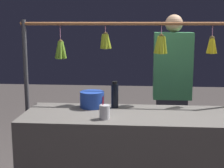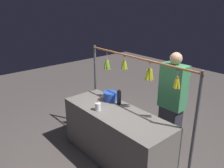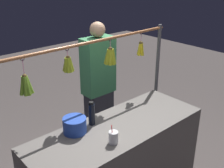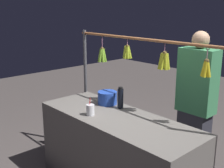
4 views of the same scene
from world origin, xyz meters
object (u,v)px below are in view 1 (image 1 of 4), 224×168
object	(u,v)px
vendor_person	(172,95)
water_bottle	(115,95)
blue_bucket	(92,99)
drink_cup	(105,112)

from	to	relation	value
vendor_person	water_bottle	bearing A→B (deg)	46.45
blue_bucket	vendor_person	xyz separation A→B (m)	(-0.81, -0.63, -0.08)
water_bottle	drink_cup	distance (m)	0.40
water_bottle	blue_bucket	bearing A→B (deg)	2.46
blue_bucket	vendor_person	bearing A→B (deg)	-141.92
blue_bucket	drink_cup	distance (m)	0.42
water_bottle	drink_cup	size ratio (longest dim) A/B	1.33
vendor_person	drink_cup	bearing A→B (deg)	57.45
drink_cup	blue_bucket	bearing A→B (deg)	-67.63
water_bottle	blue_bucket	size ratio (longest dim) A/B	1.10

